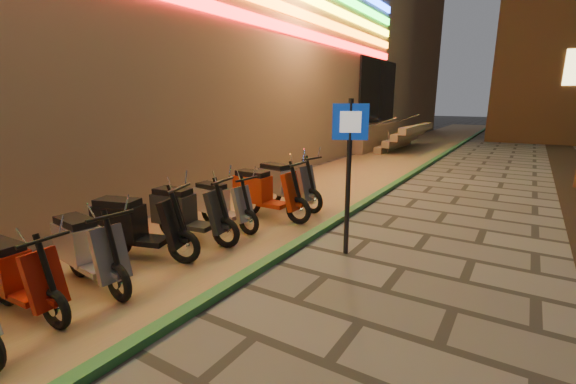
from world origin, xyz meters
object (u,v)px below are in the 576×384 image
Objects in this scene: pedestrian_sign at (349,156)px; scooter_11 at (263,192)px; scooter_12 at (284,183)px; scooter_7 at (86,249)px; scooter_10 at (220,203)px; scooter_6 at (15,275)px; scooter_9 at (186,212)px; scooter_8 at (135,226)px.

pedestrian_sign reaches higher than scooter_11.
pedestrian_sign is 1.36× the size of scooter_12.
scooter_7 is 3.67m from scooter_11.
scooter_10 is 0.87× the size of scooter_11.
scooter_6 is at bearing -149.10° from pedestrian_sign.
pedestrian_sign is 1.43× the size of scooter_9.
scooter_6 is 5.45m from scooter_12.
scooter_8 is (-0.18, 1.73, 0.07)m from scooter_6.
scooter_10 is at bearing 87.92° from scooter_6.
scooter_7 is 1.84m from scooter_9.
scooter_12 reaches higher than scooter_7.
scooter_11 is at bearing 134.06° from pedestrian_sign.
scooter_8 is (-0.19, 0.88, 0.03)m from scooter_7.
scooter_8 is 3.74m from scooter_12.
scooter_8 is at bearing -84.67° from scooter_12.
scooter_9 is (-0.09, 1.83, 0.02)m from scooter_7.
scooter_11 reaches higher than scooter_9.
scooter_10 is 1.90m from scooter_12.
scooter_12 is (-2.34, 1.82, -1.03)m from pedestrian_sign.
scooter_10 is (0.10, 1.83, -0.06)m from scooter_8.
pedestrian_sign is 3.89m from scooter_7.
pedestrian_sign is 1.57× the size of scooter_10.
scooter_9 is 0.88m from scooter_10.
scooter_7 reaches higher than scooter_6.
scooter_6 is at bearing -83.31° from scooter_10.
scooter_12 is (0.24, 1.89, 0.07)m from scooter_10.
scooter_8 is 0.96× the size of scooter_12.
scooter_8 reaches higher than scooter_6.
scooter_6 is at bearing -96.04° from scooter_9.
scooter_10 is at bearing 69.72° from scooter_8.
scooter_9 is at bearing -84.36° from scooter_12.
scooter_12 reaches higher than scooter_8.
pedestrian_sign is at bearing -27.41° from scooter_12.
scooter_11 reaches higher than scooter_8.
scooter_12 is at bearing 84.97° from scooter_6.
pedestrian_sign reaches higher than scooter_6.
scooter_7 is at bearing -95.01° from scooter_9.
scooter_11 is (0.25, 4.51, 0.08)m from scooter_6.
scooter_6 is 0.93× the size of scooter_7.
scooter_9 reaches higher than scooter_6.
scooter_6 is 0.85× the size of scooter_11.
scooter_6 is (-2.50, -3.63, -1.11)m from pedestrian_sign.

